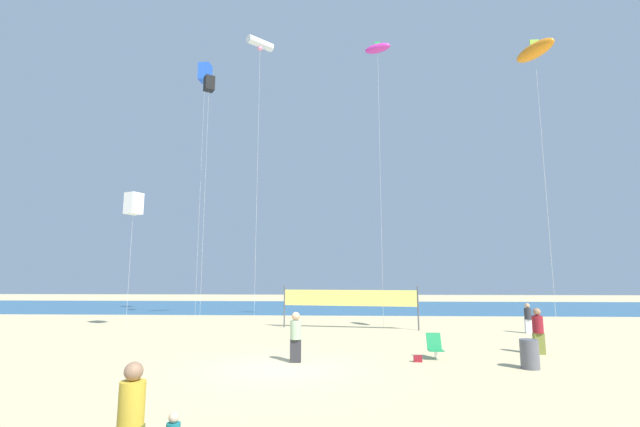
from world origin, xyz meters
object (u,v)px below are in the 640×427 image
object	(u,v)px
folding_beach_chair	(435,345)
volleyball_net	(349,300)
mother_figure	(131,416)
beachgoer_charcoal_shirt	(528,317)
beach_handbag	(418,359)
kite_blue_box	(205,73)
kite_orange_inflatable	(535,51)
kite_magenta_inflatable	(378,49)
beachgoer_sage_shirt	(296,335)
kite_white_box	(134,204)
trash_barrel	(530,354)
kite_white_tube	(260,44)
beachgoer_maroon_shirt	(538,329)
kite_black_box	(209,84)

from	to	relation	value
folding_beach_chair	volleyball_net	xyz separation A→B (m)	(-2.91, 9.01, 1.17)
mother_figure	beachgoer_charcoal_shirt	size ratio (longest dim) A/B	1.06
beach_handbag	kite_blue_box	xyz separation A→B (m)	(-13.13, 15.45, 18.56)
kite_orange_inflatable	kite_magenta_inflatable	bearing A→B (deg)	136.39
beachgoer_sage_shirt	kite_white_box	xyz separation A→B (m)	(-10.29, 8.44, 6.18)
trash_barrel	beachgoer_sage_shirt	bearing A→B (deg)	174.80
kite_white_tube	kite_white_box	xyz separation A→B (m)	(-6.60, -2.63, -11.17)
mother_figure	folding_beach_chair	bearing A→B (deg)	51.74
kite_blue_box	beachgoer_sage_shirt	bearing A→B (deg)	-60.48
kite_blue_box	kite_white_box	distance (m)	13.75
kite_white_box	kite_blue_box	bearing A→B (deg)	79.26
kite_blue_box	kite_magenta_inflatable	distance (m)	14.02
volleyball_net	kite_white_box	size ratio (longest dim) A/B	1.00
mother_figure	kite_orange_inflatable	distance (m)	21.72
volleyball_net	kite_white_tube	size ratio (longest dim) A/B	0.41
beachgoer_maroon_shirt	kite_white_tube	distance (m)	23.37
beachgoer_charcoal_shirt	kite_black_box	xyz separation A→B (m)	(-19.08, 4.71, 15.64)
trash_barrel	kite_white_tube	xyz separation A→B (m)	(-11.30, 11.77, 17.80)
beachgoer_charcoal_shirt	kite_orange_inflatable	world-z (taller)	kite_orange_inflatable
volleyball_net	kite_magenta_inflatable	bearing A→B (deg)	14.89
mother_figure	volleyball_net	distance (m)	19.03
mother_figure	beachgoer_maroon_shirt	distance (m)	15.14
kite_blue_box	kite_magenta_inflatable	bearing A→B (deg)	-22.20
kite_orange_inflatable	kite_white_box	size ratio (longest dim) A/B	1.82
trash_barrel	kite_white_box	bearing A→B (deg)	152.96
kite_orange_inflatable	kite_white_tube	world-z (taller)	kite_white_tube
mother_figure	volleyball_net	bearing A→B (deg)	74.72
beachgoer_maroon_shirt	beach_handbag	world-z (taller)	beachgoer_maroon_shirt
beachgoer_charcoal_shirt	kite_white_box	world-z (taller)	kite_white_box
kite_magenta_inflatable	kite_white_box	xyz separation A→B (m)	(-14.30, -2.01, -10.27)
beachgoer_charcoal_shirt	beach_handbag	bearing A→B (deg)	98.61
beach_handbag	kite_black_box	world-z (taller)	kite_black_box
beachgoer_sage_shirt	kite_black_box	size ratio (longest dim) A/B	0.10
kite_white_tube	kite_white_box	size ratio (longest dim) A/B	2.41
trash_barrel	beach_handbag	size ratio (longest dim) A/B	3.24
mother_figure	kite_white_box	world-z (taller)	kite_white_box
beachgoer_maroon_shirt	kite_black_box	size ratio (longest dim) A/B	0.10
beachgoer_maroon_shirt	volleyball_net	size ratio (longest dim) A/B	0.22
kite_black_box	kite_magenta_inflatable	distance (m)	12.03
volleyball_net	kite_black_box	world-z (taller)	kite_black_box
beachgoer_sage_shirt	kite_orange_inflatable	world-z (taller)	kite_orange_inflatable
volleyball_net	trash_barrel	bearing A→B (deg)	-62.27
kite_white_tube	kite_magenta_inflatable	world-z (taller)	kite_white_tube
mother_figure	kite_blue_box	size ratio (longest dim) A/B	0.08
beach_handbag	kite_blue_box	distance (m)	27.48
beachgoer_charcoal_shirt	kite_white_box	size ratio (longest dim) A/B	0.20
beachgoer_charcoal_shirt	kite_white_tube	size ratio (longest dim) A/B	0.08
beachgoer_charcoal_shirt	trash_barrel	bearing A→B (deg)	117.54
kite_magenta_inflatable	kite_white_box	size ratio (longest dim) A/B	2.31
kite_orange_inflatable	kite_white_box	bearing A→B (deg)	168.14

